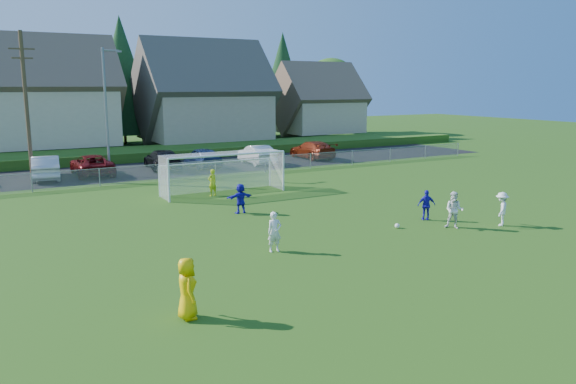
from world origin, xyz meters
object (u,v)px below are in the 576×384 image
referee (187,288)px  player_blue_b (240,198)px  soccer_goal (222,166)px  car_e (202,157)px  player_white_c (502,209)px  soccer_ball (397,226)px  player_blue_a (426,205)px  car_c (92,165)px  goalkeeper (212,183)px  player_white_a (275,232)px  car_f (257,155)px  car_d (162,159)px  car_g (312,150)px  player_white_b (454,210)px  car_b (46,167)px

referee → player_blue_b: bearing=-23.7°
referee → soccer_goal: soccer_goal is taller
car_e → player_white_c: bearing=102.4°
soccer_ball → soccer_goal: size_ratio=0.03×
player_blue_a → car_c: bearing=-36.8°
referee → goalkeeper: referee is taller
player_blue_a → referee: bearing=47.4°
player_white_a → car_c: 23.41m
goalkeeper → car_f: (8.37, 10.91, -0.02)m
player_white_a → car_d: bearing=87.7°
player_white_a → player_blue_a: size_ratio=1.08×
referee → player_white_a: 6.84m
car_g → car_e: bearing=2.7°
soccer_goal → player_white_c: bearing=-59.6°
player_white_b → player_blue_b: size_ratio=1.11×
player_white_b → car_f: 23.53m
player_blue_b → soccer_goal: (1.33, 5.48, 0.86)m
player_white_c → car_b: 29.76m
player_white_c → car_f: player_white_c is taller
player_white_b → player_blue_b: bearing=-173.3°
car_f → player_blue_a: bearing=88.8°
soccer_ball → goalkeeper: (-4.46, 11.28, 0.69)m
soccer_ball → car_b: car_b is taller
player_white_b → goalkeeper: size_ratio=1.06×
referee → car_c: bearing=2.2°
player_white_c → player_blue_b: bearing=-76.4°
car_d → referee: bearing=79.1°
referee → car_g: size_ratio=0.33×
car_c → goalkeeper: bearing=112.5°
player_blue_b → player_white_b: bearing=130.8°
player_white_a → car_e: 23.65m
player_blue_a → soccer_goal: bearing=-36.3°
player_white_c → goalkeeper: goalkeeper is taller
player_white_a → goalkeeper: goalkeeper is taller
car_b → player_blue_a: bearing=129.8°
referee → player_white_a: bearing=-41.5°
player_white_b → goalkeeper: bearing=171.6°
soccer_ball → player_blue_a: 2.41m
player_blue_b → car_g: (14.66, 16.50, 0.02)m
player_white_a → goalkeeper: size_ratio=0.99×
car_d → soccer_goal: soccer_goal is taller
goalkeeper → car_g: goalkeeper is taller
player_white_a → goalkeeper: bearing=84.1°
player_blue_a → car_g: car_g is taller
referee → goalkeeper: (7.33, 16.18, -0.08)m
player_blue_b → car_b: bearing=-68.1°
player_white_a → player_white_c: bearing=-3.6°
referee → car_e: referee is taller
player_white_a → player_white_c: (11.12, -1.58, -0.00)m
player_white_a → car_d: size_ratio=0.30×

